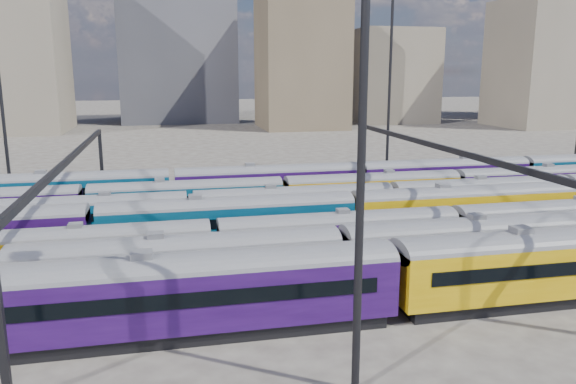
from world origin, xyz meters
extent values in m
plane|color=#3B3632|center=(0.00, 0.00, 0.00)|extent=(500.00, 500.00, 0.00)
cube|color=black|center=(-11.68, -15.00, 0.39)|extent=(20.96, 2.72, 0.77)
cube|color=#1D0739|center=(-11.68, -15.00, 2.37)|extent=(22.07, 3.20, 3.20)
cylinder|color=#4C4C51|center=(-11.68, -15.00, 3.97)|extent=(22.07, 3.20, 3.20)
cube|color=black|center=(-11.68, -16.62, 2.76)|extent=(19.42, 0.06, 0.83)
cube|color=black|center=(-11.68, -13.38, 2.76)|extent=(19.42, 0.06, 0.83)
cube|color=slate|center=(-11.68, -15.00, 4.82)|extent=(1.10, 0.99, 0.39)
cube|color=black|center=(10.98, -15.00, 0.39)|extent=(20.96, 2.72, 0.77)
cube|color=#AA7F06|center=(10.98, -15.00, 2.37)|extent=(22.07, 3.20, 3.20)
cylinder|color=#4C4C51|center=(10.98, -15.00, 3.97)|extent=(22.07, 3.20, 3.20)
cube|color=black|center=(10.98, -13.38, 2.76)|extent=(19.42, 0.06, 0.83)
cube|color=slate|center=(10.98, -15.00, 4.82)|extent=(1.10, 0.99, 0.39)
cube|color=black|center=(-12.34, -10.00, 0.35)|extent=(19.07, 2.47, 0.70)
cube|color=#AA7F06|center=(-12.34, -10.00, 2.16)|extent=(20.07, 2.91, 2.91)
cylinder|color=#4C4C51|center=(-12.34, -10.00, 3.61)|extent=(20.07, 2.91, 2.91)
cube|color=black|center=(-12.34, -11.47, 2.51)|extent=(17.66, 0.06, 0.75)
cube|color=black|center=(-12.34, -8.53, 2.51)|extent=(17.66, 0.06, 0.75)
cube|color=slate|center=(-12.34, -10.00, 4.39)|extent=(1.00, 0.90, 0.35)
cube|color=black|center=(8.33, -10.00, 0.35)|extent=(19.07, 2.47, 0.70)
cube|color=#1D0739|center=(8.33, -10.00, 2.16)|extent=(20.07, 2.91, 2.91)
cylinder|color=#4C4C51|center=(8.33, -10.00, 3.61)|extent=(20.07, 2.91, 2.91)
cube|color=black|center=(8.33, -11.47, 2.51)|extent=(17.66, 0.06, 0.75)
cube|color=black|center=(8.33, -8.53, 2.51)|extent=(17.66, 0.06, 0.75)
cube|color=slate|center=(8.33, -10.00, 4.39)|extent=(1.00, 0.90, 0.35)
cube|color=black|center=(-19.23, -5.00, 0.32)|extent=(17.24, 2.24, 0.64)
cube|color=#AA7F06|center=(-19.23, -5.00, 1.95)|extent=(18.14, 2.63, 2.63)
cylinder|color=#4C4C51|center=(-19.23, -5.00, 3.27)|extent=(18.14, 2.63, 2.63)
cube|color=black|center=(-19.23, -6.34, 2.27)|extent=(15.97, 0.06, 0.68)
cube|color=black|center=(-19.23, -3.66, 2.27)|extent=(15.97, 0.06, 0.68)
cube|color=slate|center=(-19.23, -5.00, 3.97)|extent=(0.91, 0.82, 0.32)
cube|color=black|center=(-0.48, -5.00, 0.32)|extent=(17.24, 2.24, 0.64)
cube|color=#1D0739|center=(-0.48, -5.00, 1.95)|extent=(18.14, 2.63, 2.63)
cylinder|color=#4C4C51|center=(-0.48, -5.00, 3.27)|extent=(18.14, 2.63, 2.63)
cube|color=black|center=(-0.48, -6.34, 2.27)|extent=(15.97, 0.06, 0.68)
cube|color=black|center=(-0.48, -3.66, 2.27)|extent=(15.97, 0.06, 0.68)
cube|color=slate|center=(-0.48, -5.00, 3.97)|extent=(0.91, 0.82, 0.32)
cube|color=black|center=(18.26, -5.00, 0.32)|extent=(17.24, 2.24, 0.64)
cube|color=#AA7F06|center=(18.26, -5.00, 1.95)|extent=(18.14, 2.63, 2.63)
cylinder|color=#4C4C51|center=(18.26, -5.00, 3.27)|extent=(18.14, 2.63, 2.63)
cube|color=black|center=(18.26, -6.34, 2.27)|extent=(15.97, 0.06, 0.68)
cube|color=black|center=(18.26, -3.66, 2.27)|extent=(15.97, 0.06, 0.68)
cube|color=slate|center=(18.26, -5.00, 3.97)|extent=(0.91, 0.82, 0.32)
cube|color=black|center=(-8.24, 0.00, 0.36)|extent=(19.31, 2.51, 0.71)
cube|color=#042D45|center=(-8.24, 0.00, 2.19)|extent=(20.33, 2.95, 2.95)
cylinder|color=#4C4C51|center=(-8.24, 0.00, 3.66)|extent=(20.33, 2.95, 2.95)
cube|color=black|center=(-8.24, -1.49, 2.54)|extent=(17.89, 0.06, 0.76)
cube|color=black|center=(-8.24, 1.49, 2.54)|extent=(17.89, 0.06, 0.76)
cube|color=slate|center=(-8.24, 0.00, 4.44)|extent=(1.02, 0.91, 0.36)
cube|color=black|center=(12.68, 0.00, 0.36)|extent=(19.31, 2.51, 0.71)
cube|color=#AA7F06|center=(12.68, 0.00, 2.19)|extent=(20.33, 2.95, 2.95)
cylinder|color=#4C4C51|center=(12.68, 0.00, 3.66)|extent=(20.33, 2.95, 2.95)
cube|color=black|center=(12.68, -1.49, 2.54)|extent=(17.89, 0.06, 0.76)
cube|color=black|center=(12.68, 1.49, 2.54)|extent=(17.89, 0.06, 0.76)
cube|color=slate|center=(12.68, 0.00, 4.44)|extent=(1.02, 0.91, 0.36)
cube|color=black|center=(-20.54, 5.00, 0.32)|extent=(17.35, 2.25, 0.64)
cube|color=#042D45|center=(-20.54, 5.00, 1.96)|extent=(18.27, 2.65, 2.65)
cylinder|color=#4C4C51|center=(-20.54, 5.00, 3.29)|extent=(18.27, 2.65, 2.65)
cube|color=black|center=(-20.54, 3.66, 2.28)|extent=(16.08, 0.06, 0.69)
cube|color=black|center=(-20.54, 6.34, 2.28)|extent=(16.08, 0.06, 0.69)
cube|color=slate|center=(-20.54, 5.00, 3.99)|extent=(0.91, 0.82, 0.32)
cube|color=black|center=(-1.67, 5.00, 0.32)|extent=(17.35, 2.25, 0.64)
cube|color=#AA7F06|center=(-1.67, 5.00, 1.96)|extent=(18.27, 2.65, 2.65)
cylinder|color=#4C4C51|center=(-1.67, 5.00, 3.29)|extent=(18.27, 2.65, 2.65)
cube|color=black|center=(-1.67, 3.66, 2.28)|extent=(16.08, 0.06, 0.69)
cube|color=black|center=(-1.67, 6.34, 2.28)|extent=(16.08, 0.06, 0.69)
cube|color=slate|center=(-1.67, 5.00, 3.99)|extent=(0.91, 0.82, 0.32)
cube|color=black|center=(17.20, 5.00, 0.32)|extent=(17.35, 2.25, 0.64)
cube|color=#042D45|center=(17.20, 5.00, 1.96)|extent=(18.27, 2.65, 2.65)
cylinder|color=#4C4C51|center=(17.20, 5.00, 3.29)|extent=(18.27, 2.65, 2.65)
cube|color=black|center=(17.20, 3.66, 2.28)|extent=(16.08, 0.06, 0.69)
cube|color=black|center=(17.20, 6.34, 2.28)|extent=(16.08, 0.06, 0.69)
cube|color=slate|center=(17.20, 5.00, 3.99)|extent=(0.91, 0.82, 0.32)
cube|color=black|center=(-11.15, 10.00, 0.32)|extent=(17.43, 2.26, 0.64)
cube|color=#042D45|center=(-11.15, 10.00, 1.97)|extent=(18.35, 2.66, 2.66)
cylinder|color=#4C4C51|center=(-11.15, 10.00, 3.30)|extent=(18.35, 2.66, 2.66)
cube|color=black|center=(-11.15, 8.65, 2.29)|extent=(16.15, 0.06, 0.69)
cube|color=black|center=(-11.15, 11.35, 2.29)|extent=(16.15, 0.06, 0.69)
cube|color=slate|center=(-11.15, 10.00, 4.01)|extent=(0.92, 0.83, 0.32)
cube|color=black|center=(7.79, 10.00, 0.32)|extent=(17.43, 2.26, 0.64)
cube|color=#AA7F06|center=(7.79, 10.00, 1.97)|extent=(18.35, 2.66, 2.66)
cylinder|color=#4C4C51|center=(7.79, 10.00, 3.30)|extent=(18.35, 2.66, 2.66)
cube|color=black|center=(7.79, 8.65, 2.29)|extent=(16.15, 0.06, 0.69)
cube|color=black|center=(7.79, 11.35, 2.29)|extent=(16.15, 0.06, 0.69)
cube|color=slate|center=(7.79, 10.00, 4.01)|extent=(0.92, 0.83, 0.32)
cube|color=black|center=(26.74, 10.00, 0.32)|extent=(17.43, 2.26, 0.64)
cube|color=#1D0739|center=(26.74, 10.00, 1.97)|extent=(18.35, 2.66, 2.66)
cylinder|color=#4C4C51|center=(26.74, 10.00, 3.30)|extent=(18.35, 2.66, 2.66)
cube|color=black|center=(26.74, 8.65, 2.29)|extent=(16.15, 0.06, 0.69)
cube|color=black|center=(26.74, 11.35, 2.29)|extent=(16.15, 0.06, 0.69)
cube|color=slate|center=(26.74, 10.00, 4.01)|extent=(0.92, 0.83, 0.32)
cube|color=black|center=(-22.86, 15.00, 0.35)|extent=(19.06, 2.47, 0.70)
cube|color=#042D45|center=(-22.86, 15.00, 2.16)|extent=(20.07, 2.91, 2.91)
cylinder|color=#4C4C51|center=(-22.86, 15.00, 3.61)|extent=(20.07, 2.91, 2.91)
cube|color=black|center=(-22.86, 13.53, 2.51)|extent=(17.66, 0.06, 0.75)
cube|color=black|center=(-22.86, 16.47, 2.51)|extent=(17.66, 0.06, 0.75)
cube|color=slate|center=(-22.86, 15.00, 4.39)|extent=(1.00, 0.90, 0.35)
cube|color=black|center=(-2.20, 15.00, 0.35)|extent=(19.06, 2.47, 0.70)
cube|color=#1D0739|center=(-2.20, 15.00, 2.16)|extent=(20.07, 2.91, 2.91)
cylinder|color=#4C4C51|center=(-2.20, 15.00, 3.61)|extent=(20.07, 2.91, 2.91)
cube|color=black|center=(-2.20, 13.53, 2.51)|extent=(17.66, 0.06, 0.75)
cube|color=black|center=(-2.20, 16.47, 2.51)|extent=(17.66, 0.06, 0.75)
cube|color=slate|center=(-2.20, 15.00, 4.39)|extent=(1.00, 0.90, 0.35)
cube|color=black|center=(18.47, 15.00, 0.35)|extent=(19.06, 2.47, 0.70)
cube|color=#1D0739|center=(18.47, 15.00, 2.16)|extent=(20.07, 2.91, 2.91)
cylinder|color=#4C4C51|center=(18.47, 15.00, 3.61)|extent=(20.07, 2.91, 2.91)
cube|color=black|center=(18.47, 13.53, 2.51)|extent=(17.66, 0.06, 0.75)
cube|color=black|center=(18.47, 16.47, 2.51)|extent=(17.66, 0.06, 0.75)
cube|color=slate|center=(18.47, 15.00, 4.39)|extent=(1.00, 0.90, 0.35)
cube|color=black|center=(-20.00, -20.00, 4.00)|extent=(0.35, 0.35, 8.00)
cube|color=black|center=(-20.00, 20.00, 4.00)|extent=(0.35, 0.35, 8.00)
cube|color=black|center=(-20.00, 0.00, 7.80)|extent=(0.30, 40.00, 0.45)
cube|color=black|center=(10.00, 20.00, 4.00)|extent=(0.35, 0.35, 8.00)
cube|color=black|center=(10.00, 0.00, 7.80)|extent=(0.30, 40.00, 0.45)
cylinder|color=black|center=(-30.00, 22.00, 12.50)|extent=(0.36, 0.36, 25.00)
cylinder|color=black|center=(-5.00, -22.00, 12.50)|extent=(0.36, 0.36, 25.00)
cylinder|color=black|center=(15.00, 24.00, 12.50)|extent=(0.36, 0.36, 25.00)
cube|color=#38383F|center=(-8.81, 123.01, 17.41)|extent=(31.45, 23.82, 34.83)
cube|color=brown|center=(20.99, 97.07, 16.99)|extent=(20.53, 21.40, 33.97)
cube|color=#665B4C|center=(50.05, 108.48, 12.82)|extent=(21.40, 20.66, 25.64)
cube|color=#665B4C|center=(80.21, 87.38, 16.07)|extent=(16.30, 22.06, 32.15)
camera|label=1|loc=(-12.82, -43.79, 14.16)|focal=35.00mm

